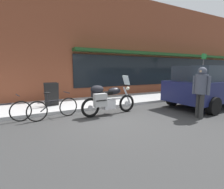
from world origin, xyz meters
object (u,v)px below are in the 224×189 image
at_px(touring_motorcycle, 107,98).
at_px(sandwich_board_sign, 52,94).
at_px(parked_bicycle, 53,108).
at_px(pedestrian_walking, 201,87).
at_px(parking_sign_pole, 203,70).
at_px(parked_minivan, 212,85).
at_px(second_bicycle_by_cafe, 0,113).

bearing_deg(touring_motorcycle, sandwich_board_sign, 128.66).
relative_size(parked_bicycle, pedestrian_walking, 0.98).
height_order(pedestrian_walking, parking_sign_pole, parking_sign_pole).
bearing_deg(parking_sign_pole, sandwich_board_sign, 175.34).
xyz_separation_m(touring_motorcycle, parked_minivan, (4.79, -0.80, 0.33)).
height_order(pedestrian_walking, second_bicycle_by_cafe, pedestrian_walking).
relative_size(parked_bicycle, second_bicycle_by_cafe, 0.99).
bearing_deg(parked_bicycle, sandwich_board_sign, 83.85).
xyz_separation_m(parked_minivan, parking_sign_pole, (2.37, 2.10, 0.65)).
xyz_separation_m(parked_bicycle, parking_sign_pole, (8.95, 0.89, 1.23)).
bearing_deg(pedestrian_walking, sandwich_board_sign, 137.90).
relative_size(sandwich_board_sign, parking_sign_pole, 0.39).
distance_m(parked_bicycle, pedestrian_walking, 4.97).
xyz_separation_m(touring_motorcycle, sandwich_board_sign, (-1.62, 2.02, -0.00)).
distance_m(parked_minivan, sandwich_board_sign, 7.01).
bearing_deg(touring_motorcycle, parked_minivan, -9.42).
bearing_deg(sandwich_board_sign, second_bicycle_by_cafe, -137.35).
bearing_deg(pedestrian_walking, touring_motorcycle, 145.45).
relative_size(parked_bicycle, parked_minivan, 0.37).
xyz_separation_m(parked_bicycle, pedestrian_walking, (4.39, -2.21, 0.71)).
bearing_deg(parked_minivan, touring_motorcycle, 170.58).
height_order(parked_bicycle, parked_minivan, parked_minivan).
bearing_deg(parked_minivan, sandwich_board_sign, 156.29).
relative_size(pedestrian_walking, sandwich_board_sign, 1.77).
relative_size(touring_motorcycle, parked_minivan, 0.48).
distance_m(parked_minivan, parking_sign_pole, 3.23).
xyz_separation_m(parked_bicycle, sandwich_board_sign, (0.17, 1.60, 0.24)).
bearing_deg(pedestrian_walking, second_bicycle_by_cafe, 158.93).
bearing_deg(parked_minivan, second_bicycle_by_cafe, 171.05).
distance_m(parking_sign_pole, second_bicycle_by_cafe, 10.56).
bearing_deg(touring_motorcycle, parking_sign_pole, 10.32).
height_order(touring_motorcycle, parking_sign_pole, parking_sign_pole).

